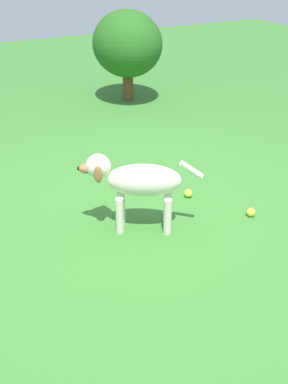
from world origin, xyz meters
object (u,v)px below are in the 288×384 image
dog (137,181)px  tennis_ball_2 (251,212)px  tennis_ball_1 (166,179)px  tennis_ball_0 (188,193)px

dog → tennis_ball_2: dog is taller
tennis_ball_1 → tennis_ball_2: size_ratio=1.00×
dog → tennis_ball_0: dog is taller
tennis_ball_1 → tennis_ball_2: same height
tennis_ball_2 → tennis_ball_0: bearing=-149.8°
tennis_ball_0 → tennis_ball_1: size_ratio=1.00×
tennis_ball_0 → tennis_ball_2: size_ratio=1.00×
dog → tennis_ball_0: bearing=-131.2°
tennis_ball_0 → tennis_ball_2: 0.52m
dog → tennis_ball_2: 0.93m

